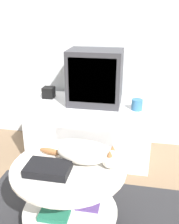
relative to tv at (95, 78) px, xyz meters
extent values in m
cube|color=silver|center=(0.03, 0.39, 0.49)|extent=(8.00, 0.05, 2.60)
cube|color=white|center=(-0.05, 0.01, -0.53)|extent=(1.16, 0.59, 0.56)
cube|color=silver|center=(-0.05, -0.28, -0.47)|extent=(0.52, 0.01, 0.16)
cube|color=#333338|center=(0.00, 0.00, 0.00)|extent=(0.48, 0.34, 0.50)
cube|color=black|center=(0.00, -0.16, 0.01)|extent=(0.41, 0.01, 0.39)
cube|color=black|center=(-0.49, 0.08, -0.20)|extent=(0.11, 0.11, 0.11)
cylinder|color=teal|center=(0.39, -0.09, -0.20)|extent=(0.10, 0.10, 0.10)
cylinder|color=#B2B2B7|center=(0.00, -0.97, -0.78)|extent=(0.30, 0.30, 0.01)
cylinder|color=#B7B7BC|center=(0.00, -0.97, -0.56)|extent=(0.04, 0.04, 0.46)
cylinder|color=silver|center=(0.00, -0.97, -0.66)|extent=(0.63, 0.63, 0.01)
cylinder|color=silver|center=(0.00, -0.97, -0.32)|extent=(0.72, 0.72, 0.02)
cube|color=#1E664C|center=(-0.08, -1.04, -0.64)|extent=(0.19, 0.16, 0.03)
cube|color=#51387A|center=(0.11, -0.92, -0.65)|extent=(0.16, 0.12, 0.02)
cube|color=black|center=(-0.10, -1.06, -0.29)|extent=(0.26, 0.17, 0.05)
ellipsoid|color=silver|center=(0.07, -0.90, -0.26)|extent=(0.35, 0.24, 0.12)
sphere|color=silver|center=(0.26, -0.93, -0.26)|extent=(0.11, 0.11, 0.11)
cone|color=#996038|center=(0.27, -0.90, -0.20)|extent=(0.04, 0.04, 0.04)
cone|color=#996038|center=(0.26, -0.96, -0.20)|extent=(0.04, 0.04, 0.04)
ellipsoid|color=#996038|center=(-0.15, -0.86, -0.29)|extent=(0.17, 0.07, 0.04)
camera|label=1|loc=(0.39, -2.30, 0.61)|focal=42.00mm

